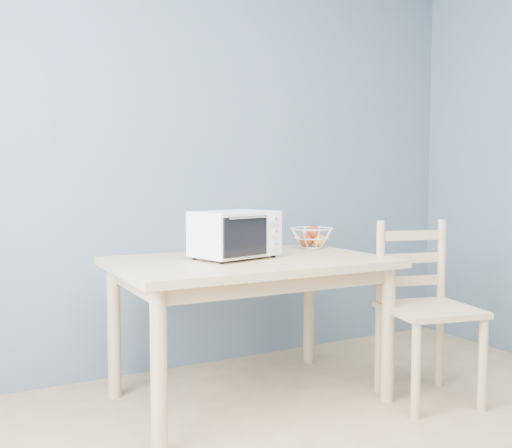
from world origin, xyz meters
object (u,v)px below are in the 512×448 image
toaster_oven (232,234)px  dining_chair (425,312)px  fruit_basket (311,237)px  dining_table (249,278)px

toaster_oven → dining_chair: 1.10m
toaster_oven → dining_chair: toaster_oven is taller
fruit_basket → dining_chair: bearing=-68.0°
dining_table → dining_chair: bearing=-27.2°
dining_table → fruit_basket: (0.55, 0.25, 0.17)m
dining_table → fruit_basket: bearing=24.2°
dining_chair → toaster_oven: bearing=166.2°
fruit_basket → dining_table: bearing=-155.8°
toaster_oven → dining_chair: bearing=-42.3°
fruit_basket → toaster_oven: bearing=-161.0°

